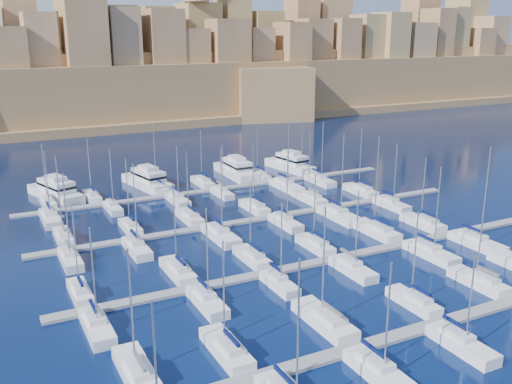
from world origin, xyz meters
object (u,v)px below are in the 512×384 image
motor_yacht_d (291,163)px  motor_yacht_b (148,180)px  sailboat_2 (325,320)px  motor_yacht_c (236,169)px  sailboat_4 (479,281)px  motor_yacht_a (56,191)px  sailboat_0 (137,372)px

motor_yacht_d → motor_yacht_b: bearing=179.4°
sailboat_2 → motor_yacht_c: size_ratio=0.92×
sailboat_2 → sailboat_4: sailboat_4 is taller
sailboat_4 → motor_yacht_c: (-3.59, 69.85, 0.97)m
motor_yacht_a → motor_yacht_b: (19.40, -0.06, -0.00)m
motor_yacht_c → motor_yacht_d: same height
sailboat_0 → motor_yacht_d: bearing=49.9°
sailboat_2 → motor_yacht_b: bearing=90.5°
sailboat_4 → motor_yacht_d: sailboat_4 is taller
sailboat_0 → motor_yacht_a: bearing=87.9°
motor_yacht_b → sailboat_4: bearing=-70.1°
sailboat_4 → motor_yacht_c: 69.95m
motor_yacht_d → sailboat_2: bearing=-117.4°
sailboat_2 → motor_yacht_c: bearing=73.1°
sailboat_0 → motor_yacht_b: 72.90m
sailboat_0 → motor_yacht_c: bearing=58.0°
sailboat_2 → motor_yacht_d: size_ratio=0.95×
motor_yacht_b → motor_yacht_a: bearing=179.8°
motor_yacht_c → motor_yacht_d: bearing=-2.0°
sailboat_4 → motor_yacht_d: bearing=80.9°
sailboat_0 → sailboat_2: (22.56, 0.37, 0.01)m
motor_yacht_c → motor_yacht_d: size_ratio=1.04×
sailboat_2 → motor_yacht_d: 77.46m
motor_yacht_b → motor_yacht_c: 21.64m
sailboat_2 → motor_yacht_b: (-0.61, 69.14, 0.97)m
motor_yacht_a → motor_yacht_c: bearing=0.1°
sailboat_2 → sailboat_4: 24.62m
sailboat_0 → motor_yacht_b: bearing=72.5°
sailboat_0 → sailboat_4: size_ratio=0.92×
motor_yacht_b → motor_yacht_c: bearing=0.3°
sailboat_4 → motor_yacht_b: size_ratio=0.93×
motor_yacht_a → motor_yacht_b: size_ratio=1.01×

